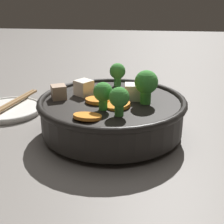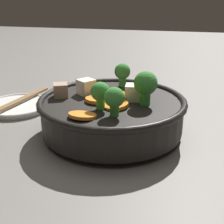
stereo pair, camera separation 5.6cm
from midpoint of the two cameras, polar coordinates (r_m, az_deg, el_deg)
The scene contains 4 objects.
ground_plane at distance 0.57m, azimuth 2.78°, elevation -3.95°, with size 3.00×3.00×0.00m, color slate.
stirfry_bowl at distance 0.56m, azimuth 2.90°, elevation 0.18°, with size 0.26×0.26×0.12m.
side_saucer at distance 0.71m, azimuth -14.84°, elevation 1.09°, with size 0.14×0.14×0.01m.
chopsticks_pair at distance 0.71m, azimuth -14.91°, elevation 1.81°, with size 0.21×0.06×0.01m.
Camera 2 is at (-0.51, -0.12, 0.25)m, focal length 50.00 mm.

